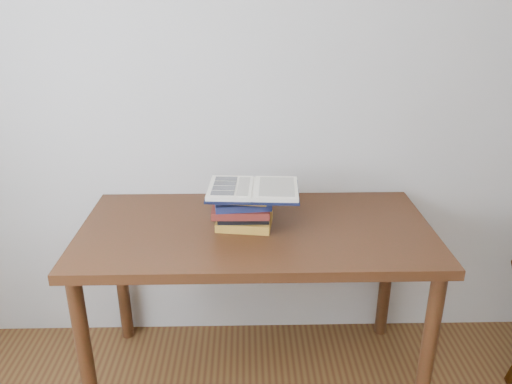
{
  "coord_description": "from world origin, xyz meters",
  "views": [
    {
      "loc": [
        -0.13,
        -0.48,
        1.7
      ],
      "look_at": [
        -0.09,
        1.37,
        0.94
      ],
      "focal_mm": 35.0,
      "sensor_mm": 36.0,
      "label": 1
    }
  ],
  "objects": [
    {
      "name": "room_shell",
      "position": [
        -0.08,
        0.01,
        1.63
      ],
      "size": [
        3.54,
        3.54,
        2.62
      ],
      "color": "#B1AFA7",
      "rests_on": "ground"
    },
    {
      "name": "desk",
      "position": [
        -0.09,
        1.38,
        0.68
      ],
      "size": [
        1.46,
        0.73,
        0.78
      ],
      "color": "#401C10",
      "rests_on": "ground"
    },
    {
      "name": "book_stack",
      "position": [
        -0.15,
        1.39,
        0.85
      ],
      "size": [
        0.27,
        0.2,
        0.15
      ],
      "color": "#B39628",
      "rests_on": "desk"
    },
    {
      "name": "open_book",
      "position": [
        -0.1,
        1.39,
        0.94
      ],
      "size": [
        0.38,
        0.28,
        0.03
      ],
      "rotation": [
        0.0,
        0.0,
        -0.06
      ],
      "color": "black",
      "rests_on": "book_stack"
    }
  ]
}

